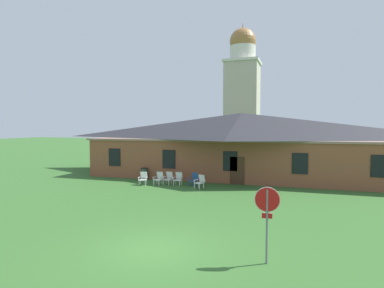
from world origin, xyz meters
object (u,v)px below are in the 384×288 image
object	(u,v)px
lawn_chair_by_porch	(143,178)
lawn_chair_left_end	(168,178)
lawn_chair_middle	(178,178)
lawn_chair_right_end	(194,179)
stop_sign	(267,210)
lawn_chair_far_side	(200,181)
lawn_chair_near_door	(159,178)
trash_bin	(144,174)

from	to	relation	value
lawn_chair_by_porch	lawn_chair_left_end	world-z (taller)	same
lawn_chair_left_end	lawn_chair_middle	world-z (taller)	same
lawn_chair_middle	lawn_chair_right_end	bearing A→B (deg)	6.75
stop_sign	lawn_chair_far_side	size ratio (longest dim) A/B	2.58
lawn_chair_left_end	lawn_chair_far_side	world-z (taller)	same
lawn_chair_left_end	lawn_chair_middle	size ratio (longest dim) A/B	1.00
stop_sign	lawn_chair_middle	world-z (taller)	stop_sign
lawn_chair_near_door	lawn_chair_left_end	bearing A→B (deg)	22.45
trash_bin	stop_sign	bearing A→B (deg)	-50.66
lawn_chair_by_porch	lawn_chair_far_side	xyz separation A→B (m)	(4.48, 0.03, 0.00)
lawn_chair_middle	trash_bin	xyz separation A→B (m)	(-3.50, 1.36, -0.00)
lawn_chair_by_porch	lawn_chair_right_end	distance (m)	3.82
lawn_chair_by_porch	lawn_chair_far_side	world-z (taller)	same
trash_bin	lawn_chair_far_side	bearing A→B (deg)	-20.92
lawn_chair_by_porch	lawn_chair_right_end	world-z (taller)	same
lawn_chair_middle	lawn_chair_right_end	xyz separation A→B (m)	(1.18, 0.14, 0.00)
stop_sign	lawn_chair_left_end	xyz separation A→B (m)	(-8.42, 12.20, -1.25)
lawn_chair_near_door	lawn_chair_right_end	bearing A→B (deg)	9.23
lawn_chair_middle	lawn_chair_right_end	distance (m)	1.18
lawn_chair_middle	trash_bin	size ratio (longest dim) A/B	0.98
lawn_chair_left_end	lawn_chair_right_end	xyz separation A→B (m)	(1.97, 0.15, 0.00)
lawn_chair_left_end	lawn_chair_by_porch	bearing A→B (deg)	-157.16
lawn_chair_middle	stop_sign	bearing A→B (deg)	-58.02
lawn_chair_far_side	lawn_chair_by_porch	bearing A→B (deg)	-179.67
stop_sign	lawn_chair_by_porch	distance (m)	15.37
lawn_chair_near_door	lawn_chair_middle	size ratio (longest dim) A/B	1.00
trash_bin	lawn_chair_by_porch	bearing A→B (deg)	-65.54
lawn_chair_by_porch	lawn_chair_left_end	distance (m)	1.89
lawn_chair_far_side	trash_bin	xyz separation A→B (m)	(-5.44, 2.08, -0.00)
lawn_chair_by_porch	lawn_chair_near_door	xyz separation A→B (m)	(1.07, 0.46, 0.00)
trash_bin	lawn_chair_near_door	bearing A→B (deg)	-39.03
lawn_chair_left_end	lawn_chair_middle	xyz separation A→B (m)	(0.79, 0.01, 0.00)
lawn_chair_left_end	lawn_chair_far_side	xyz separation A→B (m)	(2.74, -0.71, 0.00)
lawn_chair_by_porch	trash_bin	world-z (taller)	trash_bin
lawn_chair_left_end	lawn_chair_middle	distance (m)	0.79
lawn_chair_by_porch	trash_bin	distance (m)	2.31
lawn_chair_by_porch	lawn_chair_far_side	distance (m)	4.48
stop_sign	lawn_chair_near_door	distance (m)	15.04
lawn_chair_far_side	trash_bin	bearing A→B (deg)	159.08
lawn_chair_right_end	lawn_chair_far_side	world-z (taller)	same
lawn_chair_near_door	trash_bin	bearing A→B (deg)	140.97
lawn_chair_near_door	trash_bin	size ratio (longest dim) A/B	0.98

